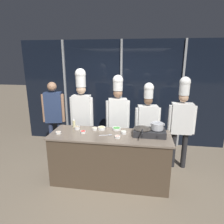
% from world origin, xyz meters
% --- Properties ---
extents(ground_plane, '(24.00, 24.00, 0.00)m').
position_xyz_m(ground_plane, '(0.00, 0.00, 0.00)').
color(ground_plane, '#7F705B').
extents(window_wall_back, '(5.35, 0.09, 2.70)m').
position_xyz_m(window_wall_back, '(0.00, 1.85, 1.35)').
color(window_wall_back, black).
rests_on(window_wall_back, ground_plane).
extents(demo_counter, '(2.17, 0.75, 0.94)m').
position_xyz_m(demo_counter, '(0.00, 0.00, 0.47)').
color(demo_counter, '#4C3D2D').
rests_on(demo_counter, ground_plane).
extents(portable_stove, '(0.56, 0.35, 0.12)m').
position_xyz_m(portable_stove, '(0.70, 0.06, 1.00)').
color(portable_stove, '#28282B').
rests_on(portable_stove, demo_counter).
extents(frying_pan, '(0.32, 0.55, 0.05)m').
position_xyz_m(frying_pan, '(0.57, 0.06, 1.08)').
color(frying_pan, '#38332D').
rests_on(frying_pan, portable_stove).
extents(stock_pot, '(0.24, 0.22, 0.12)m').
position_xyz_m(stock_pot, '(0.83, 0.07, 1.12)').
color(stock_pot, '#B7BABF').
rests_on(stock_pot, portable_stove).
extents(squeeze_bottle_oil, '(0.05, 0.05, 0.18)m').
position_xyz_m(squeeze_bottle_oil, '(-0.76, 0.28, 1.02)').
color(squeeze_bottle_oil, beige).
rests_on(squeeze_bottle_oil, demo_counter).
extents(prep_bowl_scallions, '(0.17, 0.17, 0.04)m').
position_xyz_m(prep_bowl_scallions, '(0.09, 0.26, 0.96)').
color(prep_bowl_scallions, white).
rests_on(prep_bowl_scallions, demo_counter).
extents(prep_bowl_shrimp, '(0.10, 0.10, 0.04)m').
position_xyz_m(prep_bowl_shrimp, '(0.15, -0.13, 0.96)').
color(prep_bowl_shrimp, white).
rests_on(prep_bowl_shrimp, demo_counter).
extents(prep_bowl_bell_pepper, '(0.10, 0.10, 0.04)m').
position_xyz_m(prep_bowl_bell_pepper, '(-0.50, -0.00, 0.96)').
color(prep_bowl_bell_pepper, white).
rests_on(prep_bowl_bell_pepper, demo_counter).
extents(prep_bowl_bean_sprouts, '(0.10, 0.10, 0.05)m').
position_xyz_m(prep_bowl_bean_sprouts, '(0.24, 0.07, 0.97)').
color(prep_bowl_bean_sprouts, white).
rests_on(prep_bowl_bean_sprouts, demo_counter).
extents(prep_bowl_mushrooms, '(0.11, 0.11, 0.06)m').
position_xyz_m(prep_bowl_mushrooms, '(-0.67, 0.17, 0.97)').
color(prep_bowl_mushrooms, white).
rests_on(prep_bowl_mushrooms, demo_counter).
extents(prep_bowl_noodles, '(0.10, 0.10, 0.04)m').
position_xyz_m(prep_bowl_noodles, '(-0.32, 0.19, 0.96)').
color(prep_bowl_noodles, white).
rests_on(prep_bowl_noodles, demo_counter).
extents(prep_bowl_ginger, '(0.14, 0.14, 0.05)m').
position_xyz_m(prep_bowl_ginger, '(-0.20, 0.23, 0.97)').
color(prep_bowl_ginger, white).
rests_on(prep_bowl_ginger, demo_counter).
extents(prep_bowl_chicken, '(0.10, 0.10, 0.04)m').
position_xyz_m(prep_bowl_chicken, '(-0.93, -0.10, 0.96)').
color(prep_bowl_chicken, white).
rests_on(prep_bowl_chicken, demo_counter).
extents(serving_spoon_slotted, '(0.24, 0.09, 0.02)m').
position_xyz_m(serving_spoon_slotted, '(-0.02, -0.04, 0.94)').
color(serving_spoon_slotted, '#B2B5BA').
rests_on(serving_spoon_slotted, demo_counter).
extents(person_guest, '(0.49, 0.26, 1.76)m').
position_xyz_m(person_guest, '(-1.41, 0.79, 1.08)').
color(person_guest, '#2D3856').
rests_on(person_guest, ground_plane).
extents(chef_head, '(0.50, 0.22, 2.06)m').
position_xyz_m(chef_head, '(-0.72, 0.69, 1.24)').
color(chef_head, '#4C4C51').
rests_on(chef_head, ground_plane).
extents(chef_sous, '(0.50, 0.27, 1.93)m').
position_xyz_m(chef_sous, '(0.04, 0.76, 1.15)').
color(chef_sous, '#4C4C51').
rests_on(chef_sous, ground_plane).
extents(chef_line, '(0.52, 0.27, 1.79)m').
position_xyz_m(chef_line, '(0.67, 0.70, 1.04)').
color(chef_line, '#232326').
rests_on(chef_line, ground_plane).
extents(chef_pastry, '(0.54, 0.22, 1.92)m').
position_xyz_m(chef_pastry, '(1.35, 0.70, 1.11)').
color(chef_pastry, '#232326').
rests_on(chef_pastry, ground_plane).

